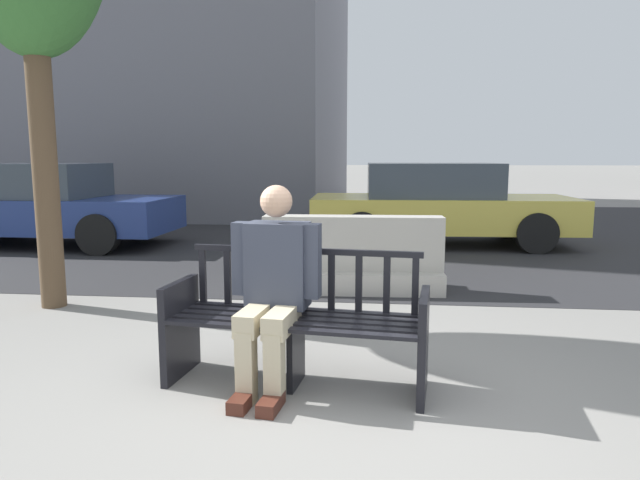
{
  "coord_description": "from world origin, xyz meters",
  "views": [
    {
      "loc": [
        0.27,
        -3.02,
        1.49
      ],
      "look_at": [
        -0.26,
        2.03,
        0.75
      ],
      "focal_mm": 32.0,
      "sensor_mm": 36.0,
      "label": 1
    }
  ],
  "objects": [
    {
      "name": "street_asphalt",
      "position": [
        0.0,
        8.7,
        0.0
      ],
      "size": [
        120.0,
        12.0,
        0.01
      ],
      "primitive_type": "cube",
      "color": "#28282B",
      "rests_on": "ground"
    },
    {
      "name": "car_taxi_near",
      "position": [
        1.26,
        6.82,
        0.69
      ],
      "size": [
        4.42,
        2.01,
        1.39
      ],
      "color": "#DBC64C",
      "rests_on": "ground"
    },
    {
      "name": "jersey_barrier_centre",
      "position": [
        -0.03,
        3.29,
        0.34
      ],
      "size": [
        2.02,
        0.76,
        0.84
      ],
      "color": "#ADA89E",
      "rests_on": "ground"
    },
    {
      "name": "seated_person",
      "position": [
        -0.41,
        0.52,
        0.69
      ],
      "size": [
        0.59,
        0.75,
        1.31
      ],
      "color": "#383D4C",
      "rests_on": "ground"
    },
    {
      "name": "ground_plane",
      "position": [
        0.0,
        0.0,
        0.0
      ],
      "size": [
        200.0,
        200.0,
        0.0
      ],
      "primitive_type": "plane",
      "color": "gray"
    },
    {
      "name": "street_bench",
      "position": [
        -0.26,
        0.56,
        0.4
      ],
      "size": [
        1.74,
        0.71,
        0.88
      ],
      "color": "black",
      "rests_on": "ground"
    },
    {
      "name": "car_sedan_mid",
      "position": [
        -5.34,
        6.0,
        0.68
      ],
      "size": [
        4.22,
        1.87,
        1.38
      ],
      "color": "navy",
      "rests_on": "ground"
    }
  ]
}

